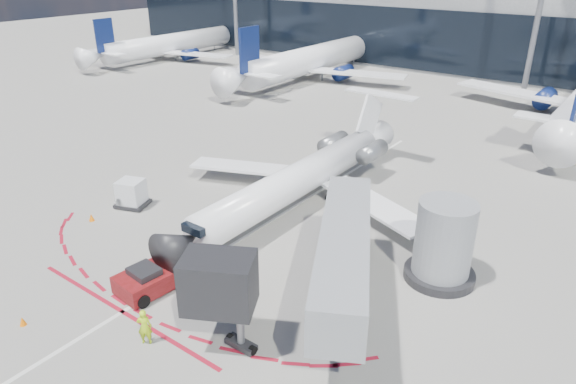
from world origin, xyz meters
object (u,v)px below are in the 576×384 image
Objects in this scene: pushback_tug at (150,279)px; ramp_worker at (145,327)px; uld_container at (131,194)px; regional_jet at (305,175)px.

pushback_tug is 4.44m from ramp_worker.
uld_container is at bearing -73.18° from ramp_worker.
pushback_tug is at bearing -53.29° from uld_container.
regional_jet is at bearing 93.66° from pushback_tug.
regional_jet is 14.23m from pushback_tug.
regional_jet is 4.41× the size of pushback_tug.
regional_jet is at bearing 19.47° from uld_container.
pushback_tug is (-0.52, -14.14, -1.49)m from regional_jet.
uld_container reaches higher than ramp_worker.
regional_jet is 13.49× the size of ramp_worker.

